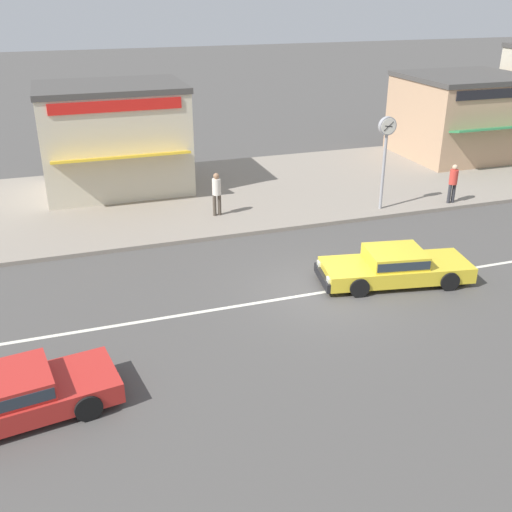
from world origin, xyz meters
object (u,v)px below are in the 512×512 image
sedan_yellow_1 (395,266)px  pedestrian_mid_kerb (217,191)px  shopfront_corner_warung (114,138)px  shopfront_far_kios (462,115)px  sedan_red_4 (15,395)px  pedestrian_near_clock (453,181)px  street_clock (386,140)px

sedan_yellow_1 → pedestrian_mid_kerb: bearing=118.0°
pedestrian_mid_kerb → shopfront_corner_warung: 5.96m
shopfront_corner_warung → shopfront_far_kios: bearing=0.5°
sedan_red_4 → shopfront_corner_warung: size_ratio=0.73×
shopfront_far_kios → pedestrian_mid_kerb: bearing=-161.3°
sedan_red_4 → pedestrian_mid_kerb: (7.20, 10.21, 0.63)m
sedan_red_4 → pedestrian_near_clock: pedestrian_near_clock is taller
sedan_yellow_1 → shopfront_far_kios: (10.94, 12.07, 1.71)m
sedan_yellow_1 → street_clock: size_ratio=1.31×
sedan_red_4 → shopfront_corner_warung: (3.91, 15.02, 1.90)m
sedan_yellow_1 → shopfront_corner_warung: 13.98m
sedan_red_4 → street_clock: 16.51m
sedan_yellow_1 → shopfront_corner_warung: (-7.06, 11.92, 1.90)m
shopfront_corner_warung → shopfront_far_kios: (18.00, 0.15, -0.19)m
street_clock → pedestrian_mid_kerb: 6.90m
street_clock → pedestrian_mid_kerb: size_ratio=2.16×
shopfront_corner_warung → shopfront_far_kios: 18.00m
sedan_red_4 → shopfront_far_kios: shopfront_far_kios is taller
sedan_yellow_1 → pedestrian_mid_kerb: (-3.78, 7.10, 0.63)m
sedan_yellow_1 → sedan_red_4: size_ratio=1.08×
pedestrian_near_clock → shopfront_far_kios: 8.39m
street_clock → shopfront_corner_warung: size_ratio=0.60×
sedan_red_4 → shopfront_far_kios: (21.91, 15.17, 1.71)m
sedan_yellow_1 → sedan_red_4: bearing=-164.2°
pedestrian_mid_kerb → sedan_yellow_1: bearing=-62.0°
pedestrian_near_clock → sedan_yellow_1: bearing=-137.2°
sedan_red_4 → street_clock: (13.71, 8.86, 2.44)m
pedestrian_mid_kerb → shopfront_far_kios: shopfront_far_kios is taller
pedestrian_mid_kerb → sedan_red_4: bearing=-125.2°
sedan_red_4 → sedan_yellow_1: bearing=15.8°
sedan_yellow_1 → pedestrian_mid_kerb: size_ratio=2.83×
sedan_red_4 → street_clock: size_ratio=1.21×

